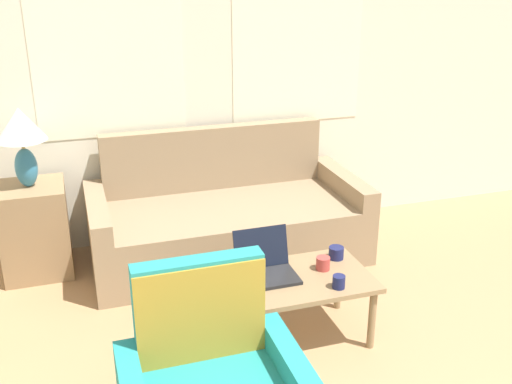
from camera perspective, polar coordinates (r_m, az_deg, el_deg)
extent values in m
cube|color=silver|center=(4.81, -3.57, 10.88)|extent=(6.97, 0.05, 2.60)
cube|color=white|center=(4.61, -13.94, 13.03)|extent=(1.10, 0.01, 1.30)
cube|color=white|center=(4.95, 4.06, 14.09)|extent=(1.10, 0.01, 1.30)
cube|color=#937A5B|center=(4.60, -2.63, -3.79)|extent=(1.77, 0.94, 0.44)
cube|color=#937A5B|center=(4.87, -3.97, 0.87)|extent=(1.77, 0.12, 0.94)
cube|color=#937A5B|center=(4.44, -14.64, -4.38)|extent=(0.14, 0.94, 0.59)
cube|color=#937A5B|center=(4.88, 8.22, -1.50)|extent=(0.14, 0.94, 0.59)
cube|color=teal|center=(2.93, -5.27, -14.33)|extent=(0.60, 0.10, 0.91)
cube|color=#A87F28|center=(2.82, -5.09, -13.14)|extent=(0.60, 0.01, 0.66)
cube|color=#937551|center=(4.63, -20.27, -3.37)|extent=(0.47, 0.47, 0.67)
ellipsoid|color=teal|center=(4.46, -21.03, 2.18)|extent=(0.15, 0.15, 0.28)
cylinder|color=tan|center=(4.42, -21.32, 4.24)|extent=(0.02, 0.02, 0.06)
cone|color=white|center=(4.38, -21.56, 6.03)|extent=(0.34, 0.34, 0.23)
cube|color=#8E704C|center=(3.56, 3.42, -8.40)|extent=(0.94, 0.56, 0.03)
cylinder|color=#8E704C|center=(3.37, -2.08, -14.40)|extent=(0.04, 0.04, 0.38)
cylinder|color=#8E704C|center=(3.65, 10.98, -11.80)|extent=(0.04, 0.04, 0.38)
cylinder|color=#8E704C|center=(3.74, -4.04, -10.48)|extent=(0.04, 0.04, 0.38)
cylinder|color=#8E704C|center=(3.99, 7.84, -8.47)|extent=(0.04, 0.04, 0.38)
cube|color=black|center=(3.53, 1.24, -8.17)|extent=(0.33, 0.24, 0.02)
cube|color=black|center=(3.60, 0.46, -5.29)|extent=(0.33, 0.07, 0.24)
cylinder|color=#191E4C|center=(3.46, 7.89, -8.47)|extent=(0.07, 0.07, 0.08)
cylinder|color=#B23D38|center=(3.64, 6.40, -6.77)|extent=(0.08, 0.08, 0.08)
cylinder|color=#191E4C|center=(3.78, 7.65, -5.76)|extent=(0.09, 0.09, 0.08)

